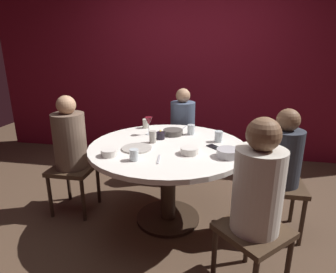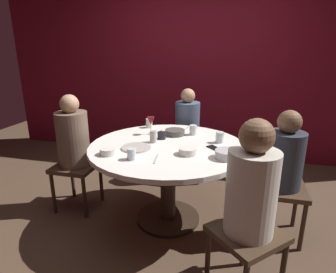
% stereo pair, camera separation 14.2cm
% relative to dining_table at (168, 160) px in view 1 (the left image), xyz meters
% --- Properties ---
extents(ground_plane, '(8.00, 8.00, 0.00)m').
position_rel_dining_table_xyz_m(ground_plane, '(0.00, 0.00, -0.61)').
color(ground_plane, '#4C3828').
extents(back_wall, '(6.00, 0.10, 2.60)m').
position_rel_dining_table_xyz_m(back_wall, '(0.00, 1.83, 0.69)').
color(back_wall, maroon).
rests_on(back_wall, ground).
extents(dining_table, '(1.39, 1.39, 0.75)m').
position_rel_dining_table_xyz_m(dining_table, '(0.00, 0.00, 0.00)').
color(dining_table, silver).
rests_on(dining_table, ground).
extents(seated_diner_left, '(0.40, 0.40, 1.17)m').
position_rel_dining_table_xyz_m(seated_diner_left, '(-0.95, 0.00, 0.11)').
color(seated_diner_left, '#3F2D1E').
rests_on(seated_diner_left, ground).
extents(seated_diner_back, '(0.40, 0.40, 1.12)m').
position_rel_dining_table_xyz_m(seated_diner_back, '(0.00, 0.96, 0.09)').
color(seated_diner_back, '#3F2D1E').
rests_on(seated_diner_back, ground).
extents(seated_diner_right, '(0.40, 0.40, 1.12)m').
position_rel_dining_table_xyz_m(seated_diner_right, '(0.98, 0.00, 0.09)').
color(seated_diner_right, '#3F2D1E').
rests_on(seated_diner_right, ground).
extents(seated_diner_front_right, '(0.57, 0.57, 1.20)m').
position_rel_dining_table_xyz_m(seated_diner_front_right, '(0.69, -0.69, 0.13)').
color(seated_diner_front_right, '#3F2D1E').
rests_on(seated_diner_front_right, ground).
extents(candle_holder, '(0.08, 0.08, 0.09)m').
position_rel_dining_table_xyz_m(candle_holder, '(-0.10, 0.16, 0.18)').
color(candle_holder, black).
rests_on(candle_holder, dining_table).
extents(wine_glass, '(0.08, 0.08, 0.18)m').
position_rel_dining_table_xyz_m(wine_glass, '(-0.25, 0.28, 0.28)').
color(wine_glass, silver).
rests_on(wine_glass, dining_table).
extents(dinner_plate, '(0.26, 0.26, 0.01)m').
position_rel_dining_table_xyz_m(dinner_plate, '(-0.24, -0.15, 0.15)').
color(dinner_plate, '#B2ADA3').
rests_on(dinner_plate, dining_table).
extents(cell_phone, '(0.15, 0.15, 0.01)m').
position_rel_dining_table_xyz_m(cell_phone, '(0.41, 0.01, 0.15)').
color(cell_phone, black).
rests_on(cell_phone, dining_table).
extents(bowl_serving_large, '(0.18, 0.18, 0.06)m').
position_rel_dining_table_xyz_m(bowl_serving_large, '(0.52, -0.19, 0.18)').
color(bowl_serving_large, '#B7B7BC').
rests_on(bowl_serving_large, dining_table).
extents(bowl_salad_center, '(0.15, 0.15, 0.05)m').
position_rel_dining_table_xyz_m(bowl_salad_center, '(0.21, -0.18, 0.17)').
color(bowl_salad_center, silver).
rests_on(bowl_salad_center, dining_table).
extents(bowl_small_white, '(0.19, 0.19, 0.05)m').
position_rel_dining_table_xyz_m(bowl_small_white, '(-0.01, 0.31, 0.17)').
color(bowl_small_white, '#4C4742').
rests_on(bowl_small_white, dining_table).
extents(bowl_sauce_side, '(0.13, 0.13, 0.05)m').
position_rel_dining_table_xyz_m(bowl_sauce_side, '(-0.41, -0.34, 0.17)').
color(bowl_sauce_side, silver).
rests_on(bowl_sauce_side, dining_table).
extents(cup_near_candle, '(0.07, 0.07, 0.10)m').
position_rel_dining_table_xyz_m(cup_near_candle, '(0.44, 0.18, 0.20)').
color(cup_near_candle, silver).
rests_on(cup_near_candle, dining_table).
extents(cup_by_left_diner, '(0.07, 0.07, 0.09)m').
position_rel_dining_table_xyz_m(cup_by_left_diner, '(-0.19, -0.39, 0.19)').
color(cup_by_left_diner, silver).
rests_on(cup_by_left_diner, dining_table).
extents(cup_by_right_diner, '(0.07, 0.07, 0.10)m').
position_rel_dining_table_xyz_m(cup_by_right_diner, '(-0.34, 0.51, 0.19)').
color(cup_by_right_diner, beige).
rests_on(cup_by_right_diner, dining_table).
extents(cup_center_front, '(0.07, 0.07, 0.10)m').
position_rel_dining_table_xyz_m(cup_center_front, '(0.17, 0.36, 0.20)').
color(cup_center_front, silver).
rests_on(cup_center_front, dining_table).
extents(cup_far_edge, '(0.06, 0.06, 0.11)m').
position_rel_dining_table_xyz_m(cup_far_edge, '(-0.15, 0.04, 0.20)').
color(cup_far_edge, '#B2ADA3').
rests_on(cup_far_edge, dining_table).
extents(fork_near_plate, '(0.04, 0.18, 0.01)m').
position_rel_dining_table_xyz_m(fork_near_plate, '(-0.01, -0.35, 0.15)').
color(fork_near_plate, '#B7B7BC').
rests_on(fork_near_plate, dining_table).
extents(knife_near_plate, '(0.06, 0.18, 0.01)m').
position_rel_dining_table_xyz_m(knife_near_plate, '(0.06, 0.55, 0.15)').
color(knife_near_plate, '#B7B7BC').
rests_on(knife_near_plate, dining_table).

